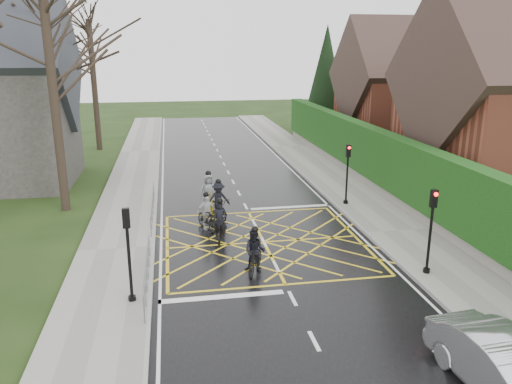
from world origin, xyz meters
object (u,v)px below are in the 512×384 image
object	(u,v)px
cyclist_rear	(220,227)
cyclist_front	(207,216)
cyclist_back	(255,255)
cyclist_lead	(209,196)
car	(507,370)
cyclist_mid	(219,203)

from	to	relation	value
cyclist_rear	cyclist_front	world-z (taller)	cyclist_rear
cyclist_back	cyclist_lead	xyz separation A→B (m)	(-1.04, 7.60, 0.04)
cyclist_front	cyclist_rear	bearing A→B (deg)	-93.41
cyclist_front	cyclist_lead	world-z (taller)	cyclist_lead
cyclist_rear	car	distance (m)	12.22
cyclist_rear	cyclist_lead	bearing A→B (deg)	100.84
cyclist_front	car	size ratio (longest dim) A/B	0.42
cyclist_front	car	bearing A→B (deg)	-85.82
cyclist_back	car	distance (m)	8.89
cyclist_mid	cyclist_rear	bearing A→B (deg)	-109.33
cyclist_rear	cyclist_front	xyz separation A→B (m)	(-0.47, 1.44, 0.04)
cyclist_rear	cyclist_mid	bearing A→B (deg)	94.64
cyclist_front	cyclist_back	bearing A→B (deg)	-95.20
cyclist_rear	cyclist_back	xyz separation A→B (m)	(0.91, -3.29, 0.06)
cyclist_back	cyclist_front	size ratio (longest dim) A/B	0.99
cyclist_front	cyclist_lead	bearing A→B (deg)	61.71
cyclist_back	cyclist_front	xyz separation A→B (m)	(-1.38, 4.73, -0.02)
cyclist_back	cyclist_lead	bearing A→B (deg)	121.76
cyclist_lead	car	bearing A→B (deg)	-75.65
cyclist_front	cyclist_lead	distance (m)	2.89
cyclist_rear	cyclist_back	distance (m)	3.42
cyclist_lead	car	size ratio (longest dim) A/B	0.49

